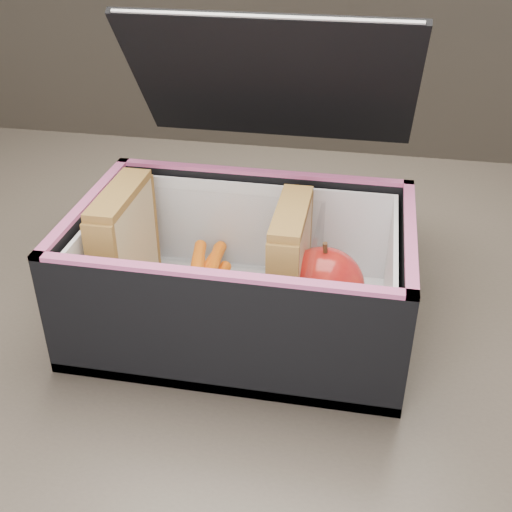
% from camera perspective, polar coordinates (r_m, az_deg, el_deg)
% --- Properties ---
extents(kitchen_table, '(1.20, 0.80, 0.75)m').
position_cam_1_polar(kitchen_table, '(0.64, 4.86, -12.20)').
color(kitchen_table, brown).
rests_on(kitchen_table, ground).
extents(lunch_bag, '(0.28, 0.29, 0.25)m').
position_cam_1_polar(lunch_bag, '(0.54, -1.13, -0.63)').
color(lunch_bag, black).
rests_on(lunch_bag, kitchen_table).
extents(plastic_tub, '(0.19, 0.14, 0.08)m').
position_cam_1_polar(plastic_tub, '(0.55, -4.43, -1.00)').
color(plastic_tub, white).
rests_on(plastic_tub, lunch_bag).
extents(sandwich_left, '(0.03, 0.09, 0.10)m').
position_cam_1_polar(sandwich_left, '(0.57, -11.58, 1.05)').
color(sandwich_left, tan).
rests_on(sandwich_left, plastic_tub).
extents(sandwich_right, '(0.02, 0.09, 0.10)m').
position_cam_1_polar(sandwich_right, '(0.53, 3.03, -0.52)').
color(sandwich_right, tan).
rests_on(sandwich_right, plastic_tub).
extents(carrot_sticks, '(0.05, 0.14, 0.03)m').
position_cam_1_polar(carrot_sticks, '(0.56, -4.67, -2.73)').
color(carrot_sticks, '#FF4F00').
rests_on(carrot_sticks, plastic_tub).
extents(paper_napkin, '(0.08, 0.08, 0.01)m').
position_cam_1_polar(paper_napkin, '(0.55, 6.18, -5.44)').
color(paper_napkin, white).
rests_on(paper_napkin, lunch_bag).
extents(red_apple, '(0.09, 0.09, 0.07)m').
position_cam_1_polar(red_apple, '(0.53, 5.96, -2.62)').
color(red_apple, maroon).
rests_on(red_apple, paper_napkin).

